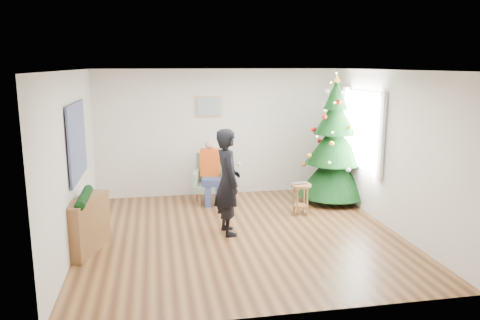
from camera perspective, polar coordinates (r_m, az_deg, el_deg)
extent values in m
plane|color=brown|center=(7.61, 0.08, -9.07)|extent=(5.00, 5.00, 0.00)
plane|color=white|center=(7.12, 0.09, 10.90)|extent=(5.00, 5.00, 0.00)
plane|color=silver|center=(9.69, -2.63, 3.36)|extent=(5.00, 0.00, 5.00)
plane|color=silver|center=(4.89, 5.47, -4.92)|extent=(5.00, 0.00, 5.00)
plane|color=silver|center=(7.24, -19.76, -0.14)|extent=(0.00, 5.00, 5.00)
plane|color=silver|center=(8.09, 17.77, 1.17)|extent=(0.00, 5.00, 5.00)
cube|color=white|center=(8.93, 14.68, 3.58)|extent=(0.04, 1.30, 1.40)
cube|color=white|center=(8.25, 16.68, 2.84)|extent=(0.05, 0.25, 1.50)
cube|color=white|center=(9.59, 12.63, 4.21)|extent=(0.05, 0.25, 1.50)
cylinder|color=#3F2816|center=(9.55, 11.17, -3.97)|extent=(0.11, 0.11, 0.32)
cone|color=black|center=(9.45, 11.27, -1.48)|extent=(1.38, 1.38, 0.90)
cone|color=black|center=(9.34, 11.41, 2.02)|extent=(1.11, 1.11, 0.80)
cone|color=black|center=(9.27, 11.54, 5.26)|extent=(0.81, 0.81, 0.69)
cone|color=black|center=(9.23, 11.65, 7.89)|extent=(0.47, 0.47, 0.59)
cone|color=gold|center=(9.22, 11.72, 9.74)|extent=(0.15, 0.15, 0.15)
cylinder|color=brown|center=(8.53, 7.45, -3.08)|extent=(0.37, 0.37, 0.04)
cylinder|color=brown|center=(8.63, 7.38, -5.47)|extent=(0.28, 0.28, 0.02)
imported|color=silver|center=(8.52, 7.45, -2.87)|extent=(0.34, 0.25, 0.02)
cube|color=gray|center=(9.23, -3.52, -3.29)|extent=(0.74, 0.70, 0.12)
cube|color=gray|center=(9.41, -3.41, -0.87)|extent=(0.64, 0.23, 0.60)
cube|color=gray|center=(9.22, -5.38, -2.31)|extent=(0.19, 0.50, 0.30)
cube|color=gray|center=(9.17, -1.68, -2.34)|extent=(0.19, 0.50, 0.30)
cube|color=navy|center=(9.13, -3.48, -2.62)|extent=(0.43, 0.44, 0.14)
cube|color=#C94A12|center=(9.25, -3.65, -0.34)|extent=(0.41, 0.27, 0.55)
sphere|color=tan|center=(9.16, -3.67, 1.97)|extent=(0.20, 0.20, 0.20)
imported|color=black|center=(7.43, -1.52, -2.69)|extent=(0.49, 0.67, 1.71)
cube|color=white|center=(7.37, -0.09, -0.53)|extent=(0.05, 0.13, 0.04)
cube|color=brown|center=(7.19, -18.25, -7.54)|extent=(0.60, 1.04, 0.80)
cylinder|color=black|center=(7.07, -18.46, -4.32)|extent=(0.14, 0.90, 0.14)
cube|color=black|center=(7.48, -19.24, 2.21)|extent=(0.03, 1.50, 1.15)
cube|color=tan|center=(9.57, -3.83, 6.55)|extent=(0.52, 0.03, 0.42)
cube|color=gray|center=(9.55, -3.81, 6.54)|extent=(0.44, 0.02, 0.34)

